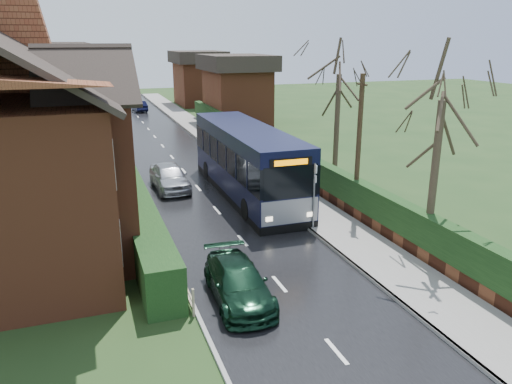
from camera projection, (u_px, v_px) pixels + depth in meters
name	position (u px, v px, depth m)	size (l,w,h in m)	color
ground	(259.00, 261.00, 18.54)	(140.00, 140.00, 0.00)	#2B431C
road	(198.00, 188.00, 27.55)	(6.00, 100.00, 0.02)	black
pavement	(270.00, 180.00, 28.88)	(2.50, 100.00, 0.14)	slate
kerb_right	(250.00, 182.00, 28.50)	(0.12, 100.00, 0.14)	gray
kerb_left	(142.00, 193.00, 26.57)	(0.12, 100.00, 0.10)	gray
front_hedge	(136.00, 210.00, 21.57)	(1.20, 16.00, 1.60)	black
picket_fence	(153.00, 216.00, 21.91)	(0.10, 16.00, 0.90)	tan
right_wall_hedge	(295.00, 162.00, 29.10)	(0.60, 50.00, 1.80)	brown
bus	(247.00, 162.00, 25.93)	(2.79, 11.80, 3.58)	black
car_silver	(169.00, 177.00, 27.14)	(1.70, 4.24, 1.44)	silver
car_green	(238.00, 283.00, 15.60)	(1.67, 4.10, 1.19)	black
car_distant	(139.00, 106.00, 56.58)	(1.27, 3.64, 1.20)	black
bus_stop_sign	(314.00, 187.00, 20.87)	(0.13, 0.45, 2.99)	slate
telegraph_pole	(358.00, 147.00, 22.19)	(0.22, 0.84, 6.49)	#2E2114
tree_right_near	(444.00, 88.00, 16.95)	(3.89, 3.89, 8.41)	#382E21
tree_right_far	(340.00, 67.00, 29.47)	(4.36, 4.36, 8.43)	#372B20
tree_house_side	(23.00, 50.00, 25.93)	(4.33, 4.33, 9.84)	#372A20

